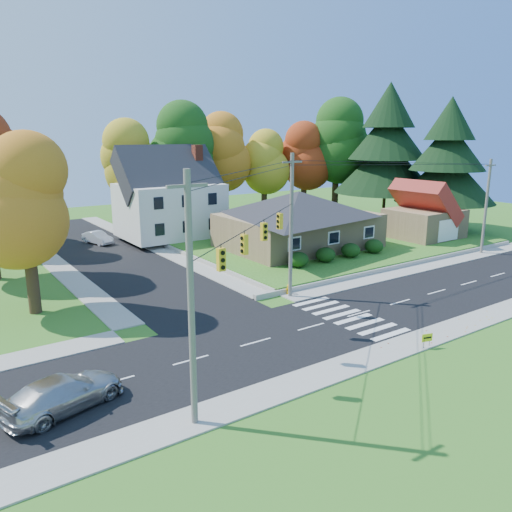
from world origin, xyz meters
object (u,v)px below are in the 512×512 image
Objects in this scene: ranch_house at (298,218)px; white_car at (98,238)px; silver_sedan at (64,393)px; fire_hydrant at (289,290)px.

ranch_house is 3.72× the size of white_car.
ranch_house reaches higher than white_car.
silver_sedan is at bearing -126.14° from white_car.
ranch_house is 21.16m from white_car.
silver_sedan is 1.30× the size of white_car.
ranch_house reaches higher than silver_sedan.
white_car is 4.93× the size of fire_hydrant.
fire_hydrant is (-9.28, -10.36, -2.89)m from ranch_house.
white_car is (11.29, 31.70, -0.09)m from silver_sedan.
silver_sedan reaches higher than white_car.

